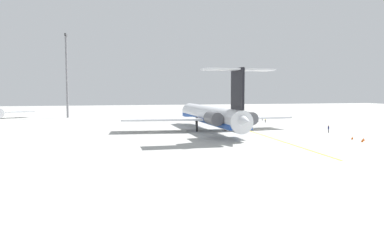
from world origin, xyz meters
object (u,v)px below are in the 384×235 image
main_jetliner (211,115)px  ground_crew_starboard (258,118)px  ground_crew_near_nose (265,119)px  safety_cone_tail (362,140)px  ground_crew_near_tail (329,128)px  safety_cone_wingtip (364,139)px  light_mast (67,72)px  ground_crew_portside (262,117)px  safety_cone_nose (352,138)px

main_jetliner → ground_crew_starboard: bearing=-46.0°
ground_crew_near_nose → main_jetliner: bearing=110.2°
safety_cone_tail → main_jetliner: bearing=42.5°
ground_crew_near_tail → safety_cone_wingtip: bearing=-35.5°
light_mast → ground_crew_starboard: bearing=-120.2°
ground_crew_near_tail → safety_cone_tail: ground_crew_near_tail is taller
safety_cone_tail → light_mast: size_ratio=0.02×
ground_crew_portside → safety_cone_wingtip: 44.66m
ground_crew_portside → ground_crew_near_nose: bearing=-144.3°
safety_cone_nose → safety_cone_wingtip: same height
ground_crew_portside → safety_cone_tail: size_ratio=3.15×
ground_crew_near_nose → ground_crew_portside: (6.48, -2.14, 0.04)m
ground_crew_near_tail → safety_cone_wingtip: size_ratio=3.02×
main_jetliner → ground_crew_starboard: (18.93, -19.46, -2.40)m
ground_crew_portside → ground_crew_starboard: ground_crew_portside is taller
ground_crew_portside → safety_cone_wingtip: bearing=-128.2°
main_jetliner → ground_crew_near_tail: main_jetliner is taller
safety_cone_wingtip → safety_cone_tail: (-1.20, 1.27, 0.00)m
safety_cone_wingtip → safety_cone_tail: size_ratio=1.00×
ground_crew_portside → ground_crew_starboard: size_ratio=1.06×
ground_crew_near_nose → safety_cone_tail: size_ratio=3.04×
ground_crew_near_nose → light_mast: (32.84, 55.17, 13.79)m
ground_crew_near_nose → light_mast: bearing=39.8°
safety_cone_nose → safety_cone_wingtip: size_ratio=1.00×
ground_crew_near_tail → light_mast: light_mast is taller
ground_crew_near_nose → safety_cone_nose: bearing=160.2°
ground_crew_near_nose → safety_cone_wingtip: size_ratio=3.04×
ground_crew_near_tail → ground_crew_starboard: (28.15, 2.98, -0.01)m
ground_crew_starboard → light_mast: bearing=-49.2°
ground_crew_near_tail → ground_crew_starboard: 28.31m
ground_crew_starboard → safety_cone_wingtip: bearing=73.8°
safety_cone_wingtip → light_mast: (70.97, 55.66, 14.58)m
ground_crew_near_tail → safety_cone_tail: bearing=-40.7°
ground_crew_near_nose → ground_crew_near_tail: ground_crew_near_nose is taller
ground_crew_near_tail → safety_cone_tail: (-12.76, 2.31, -0.78)m
main_jetliner → ground_crew_portside: main_jetliner is taller
safety_cone_tail → light_mast: bearing=37.0°
main_jetliner → light_mast: light_mast is taller
ground_crew_starboard → safety_cone_nose: size_ratio=2.98×
main_jetliner → ground_crew_near_tail: (-9.22, -22.44, -2.38)m
ground_crew_near_nose → light_mast: 65.67m
main_jetliner → safety_cone_nose: size_ratio=78.38×
ground_crew_near_tail → safety_cone_wingtip: 11.63m
safety_cone_nose → main_jetliner: bearing=47.9°
main_jetliner → ground_crew_near_nose: main_jetliner is taller
safety_cone_wingtip → ground_crew_near_nose: bearing=0.7°
ground_crew_portside → light_mast: size_ratio=0.06×
safety_cone_nose → ground_crew_near_tail: bearing=-10.3°
main_jetliner → safety_cone_wingtip: bearing=-134.4°
ground_crew_near_tail → light_mast: size_ratio=0.06×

